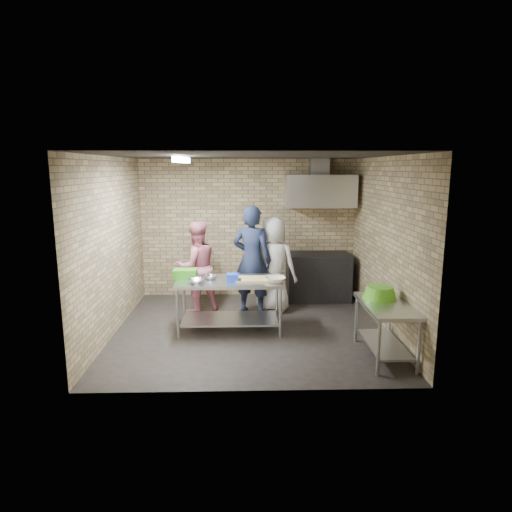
{
  "coord_description": "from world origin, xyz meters",
  "views": [
    {
      "loc": [
        -0.1,
        -6.74,
        2.52
      ],
      "look_at": [
        0.1,
        0.2,
        1.15
      ],
      "focal_mm": 31.31,
      "sensor_mm": 36.0,
      "label": 1
    }
  ],
  "objects": [
    {
      "name": "left_wall",
      "position": [
        -2.1,
        0.0,
        1.35
      ],
      "size": [
        0.06,
        4.0,
        2.7
      ],
      "primitive_type": "cube",
      "color": "tan",
      "rests_on": "ground"
    },
    {
      "name": "man_navy",
      "position": [
        0.05,
        0.85,
        0.95
      ],
      "size": [
        0.81,
        0.68,
        1.9
      ],
      "primitive_type": "imported",
      "rotation": [
        0.0,
        0.0,
        2.77
      ],
      "color": "black",
      "rests_on": "floor"
    },
    {
      "name": "range_hood",
      "position": [
        1.35,
        1.7,
        2.1
      ],
      "size": [
        1.3,
        0.6,
        0.6
      ],
      "primitive_type": "cube",
      "color": "silver",
      "rests_on": "back_wall"
    },
    {
      "name": "green_basin",
      "position": [
        1.78,
        -0.85,
        0.83
      ],
      "size": [
        0.46,
        0.46,
        0.17
      ],
      "primitive_type": null,
      "color": "#59C626",
      "rests_on": "side_counter"
    },
    {
      "name": "mixing_bowl_b",
      "position": [
        -0.62,
        0.04,
        0.85
      ],
      "size": [
        0.2,
        0.2,
        0.06
      ],
      "primitive_type": "imported",
      "rotation": [
        0.0,
        0.0,
        -0.02
      ],
      "color": "silver",
      "rests_on": "prep_table"
    },
    {
      "name": "fluorescent_fixture",
      "position": [
        -1.0,
        0.0,
        2.64
      ],
      "size": [
        0.1,
        1.25,
        0.08
      ],
      "primitive_type": "cube",
      "color": "white",
      "rests_on": "ceiling"
    },
    {
      "name": "right_wall",
      "position": [
        2.1,
        0.0,
        1.35
      ],
      "size": [
        0.06,
        4.0,
        2.7
      ],
      "primitive_type": "cube",
      "color": "tan",
      "rests_on": "ground"
    },
    {
      "name": "ceramic_bowl",
      "position": [
        0.38,
        -0.16,
        0.85
      ],
      "size": [
        0.32,
        0.32,
        0.08
      ],
      "primitive_type": "imported",
      "rotation": [
        0.0,
        0.0,
        -0.02
      ],
      "color": "beige",
      "rests_on": "prep_table"
    },
    {
      "name": "stove",
      "position": [
        1.35,
        1.65,
        0.45
      ],
      "size": [
        1.2,
        0.7,
        0.9
      ],
      "primitive_type": "cube",
      "color": "black",
      "rests_on": "floor"
    },
    {
      "name": "green_crate",
      "position": [
        -1.02,
        0.11,
        0.89
      ],
      "size": [
        0.36,
        0.27,
        0.15
      ],
      "primitive_type": "cube",
      "color": "#32941B",
      "rests_on": "prep_table"
    },
    {
      "name": "bottle_red",
      "position": [
        1.4,
        1.89,
        2.03
      ],
      "size": [
        0.07,
        0.07,
        0.18
      ],
      "primitive_type": "cylinder",
      "color": "#B22619",
      "rests_on": "wall_shelf"
    },
    {
      "name": "hood_duct",
      "position": [
        1.35,
        1.85,
        2.55
      ],
      "size": [
        0.35,
        0.3,
        0.3
      ],
      "primitive_type": "cube",
      "color": "#A5A8AD",
      "rests_on": "back_wall"
    },
    {
      "name": "mixing_bowl_a",
      "position": [
        -0.82,
        -0.21,
        0.85
      ],
      "size": [
        0.26,
        0.26,
        0.06
      ],
      "primitive_type": "imported",
      "rotation": [
        0.0,
        0.0,
        -0.02
      ],
      "color": "#BABCC1",
      "rests_on": "prep_table"
    },
    {
      "name": "front_wall",
      "position": [
        0.0,
        -2.0,
        1.35
      ],
      "size": [
        4.2,
        0.06,
        2.7
      ],
      "primitive_type": "cube",
      "color": "tan",
      "rests_on": "ground"
    },
    {
      "name": "prep_table",
      "position": [
        -0.32,
        -0.01,
        0.41
      ],
      "size": [
        1.63,
        0.82,
        0.82
      ],
      "primitive_type": "cube",
      "color": "#AFB1B6",
      "rests_on": "floor"
    },
    {
      "name": "woman_white",
      "position": [
        0.43,
        0.98,
        0.84
      ],
      "size": [
        0.98,
        0.84,
        1.69
      ],
      "primitive_type": "imported",
      "rotation": [
        0.0,
        0.0,
        2.69
      ],
      "color": "silver",
      "rests_on": "floor"
    },
    {
      "name": "floor",
      "position": [
        0.0,
        0.0,
        0.0
      ],
      "size": [
        4.2,
        4.2,
        0.0
      ],
      "primitive_type": "plane",
      "color": "black",
      "rests_on": "ground"
    },
    {
      "name": "blue_tub",
      "position": [
        -0.27,
        -0.11,
        0.88
      ],
      "size": [
        0.18,
        0.18,
        0.12
      ],
      "primitive_type": "cube",
      "color": "blue",
      "rests_on": "prep_table"
    },
    {
      "name": "wall_shelf",
      "position": [
        1.65,
        1.89,
        1.92
      ],
      "size": [
        0.8,
        0.2,
        0.04
      ],
      "primitive_type": "cube",
      "color": "#3F2B19",
      "rests_on": "back_wall"
    },
    {
      "name": "ceiling",
      "position": [
        0.0,
        0.0,
        2.7
      ],
      "size": [
        4.2,
        4.2,
        0.0
      ],
      "primitive_type": "plane",
      "rotation": [
        3.14,
        0.0,
        0.0
      ],
      "color": "black",
      "rests_on": "ground"
    },
    {
      "name": "side_counter",
      "position": [
        1.8,
        -1.1,
        0.38
      ],
      "size": [
        0.6,
        1.2,
        0.75
      ],
      "primitive_type": "cube",
      "color": "silver",
      "rests_on": "floor"
    },
    {
      "name": "cutting_board",
      "position": [
        0.03,
        -0.03,
        0.83
      ],
      "size": [
        0.5,
        0.38,
        0.03
      ],
      "primitive_type": "cube",
      "color": "tan",
      "rests_on": "prep_table"
    },
    {
      "name": "woman_pink",
      "position": [
        -0.93,
        0.96,
        0.81
      ],
      "size": [
        0.98,
        0.9,
        1.62
      ],
      "primitive_type": "imported",
      "rotation": [
        0.0,
        0.0,
        3.61
      ],
      "color": "#C06575",
      "rests_on": "floor"
    },
    {
      "name": "back_wall",
      "position": [
        0.0,
        2.0,
        1.35
      ],
      "size": [
        4.2,
        0.06,
        2.7
      ],
      "primitive_type": "cube",
      "color": "tan",
      "rests_on": "ground"
    }
  ]
}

